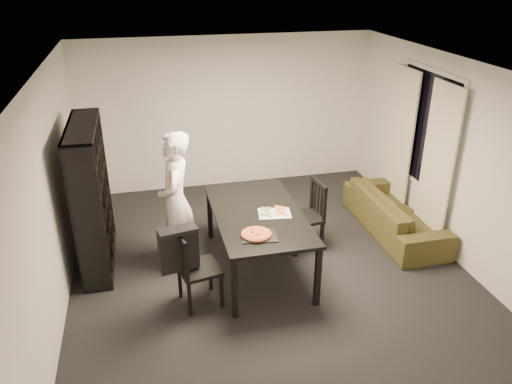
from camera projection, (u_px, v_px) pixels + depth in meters
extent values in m
cube|color=black|center=(267.00, 263.00, 6.67)|extent=(5.00, 5.50, 0.01)
cube|color=white|center=(269.00, 67.00, 5.57)|extent=(5.00, 5.50, 0.01)
cube|color=white|center=(227.00, 113.00, 8.54)|extent=(5.00, 0.01, 2.60)
cube|color=white|center=(361.00, 314.00, 3.69)|extent=(5.00, 0.01, 2.60)
cube|color=white|center=(52.00, 194.00, 5.60)|extent=(0.01, 5.50, 2.60)
cube|color=white|center=(449.00, 157.00, 6.64)|extent=(0.01, 5.50, 2.60)
cube|color=black|center=(426.00, 129.00, 7.08)|extent=(0.02, 1.40, 1.60)
cube|color=white|center=(426.00, 129.00, 7.08)|extent=(0.03, 1.52, 1.72)
cube|color=beige|center=(437.00, 166.00, 6.75)|extent=(0.03, 0.70, 2.25)
cube|color=beige|center=(400.00, 141.00, 7.67)|extent=(0.03, 0.70, 2.25)
cube|color=black|center=(92.00, 197.00, 6.34)|extent=(0.35, 1.50, 1.90)
cube|color=black|center=(258.00, 214.00, 6.25)|extent=(1.08, 1.94, 0.04)
cube|color=black|center=(235.00, 289.00, 5.51)|extent=(0.06, 0.06, 0.77)
cube|color=black|center=(318.00, 277.00, 5.72)|extent=(0.06, 0.06, 0.77)
cube|color=black|center=(210.00, 214.00, 7.13)|extent=(0.06, 0.06, 0.77)
cube|color=black|center=(275.00, 207.00, 7.34)|extent=(0.06, 0.06, 0.77)
cube|color=black|center=(199.00, 269.00, 5.73)|extent=(0.53, 0.53, 0.04)
cube|color=black|center=(181.00, 253.00, 5.55)|extent=(0.13, 0.45, 0.48)
cube|color=black|center=(180.00, 236.00, 5.45)|extent=(0.11, 0.42, 0.05)
cube|color=black|center=(222.00, 291.00, 5.75)|extent=(0.04, 0.04, 0.44)
cube|color=black|center=(210.00, 274.00, 6.06)|extent=(0.04, 0.04, 0.44)
cube|color=black|center=(190.00, 300.00, 5.60)|extent=(0.04, 0.04, 0.44)
cube|color=black|center=(180.00, 281.00, 5.92)|extent=(0.04, 0.04, 0.44)
cube|color=black|center=(304.00, 218.00, 6.86)|extent=(0.50, 0.50, 0.04)
cube|color=black|center=(318.00, 198.00, 6.82)|extent=(0.09, 0.45, 0.48)
cube|color=black|center=(319.00, 183.00, 6.72)|extent=(0.08, 0.43, 0.05)
cube|color=black|center=(285.00, 229.00, 7.07)|extent=(0.04, 0.04, 0.44)
cube|color=black|center=(296.00, 242.00, 6.74)|extent=(0.04, 0.04, 0.44)
cube|color=black|center=(310.00, 224.00, 7.19)|extent=(0.04, 0.04, 0.44)
cube|color=black|center=(322.00, 237.00, 6.86)|extent=(0.04, 0.04, 0.44)
cube|color=black|center=(179.00, 252.00, 5.53)|extent=(0.46, 0.17, 0.48)
cube|color=black|center=(177.00, 231.00, 5.41)|extent=(0.45, 0.27, 0.05)
imported|color=white|center=(176.00, 201.00, 6.32)|extent=(0.53, 0.72, 1.82)
cube|color=black|center=(259.00, 236.00, 5.71)|extent=(0.44, 0.37, 0.01)
cylinder|color=#964E2B|center=(256.00, 234.00, 5.71)|extent=(0.35, 0.35, 0.02)
cylinder|color=gold|center=(256.00, 233.00, 5.70)|extent=(0.31, 0.31, 0.01)
cube|color=white|center=(275.00, 213.00, 6.21)|extent=(0.44, 0.36, 0.01)
imported|color=#383216|center=(395.00, 213.00, 7.35)|extent=(0.79, 2.03, 0.59)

